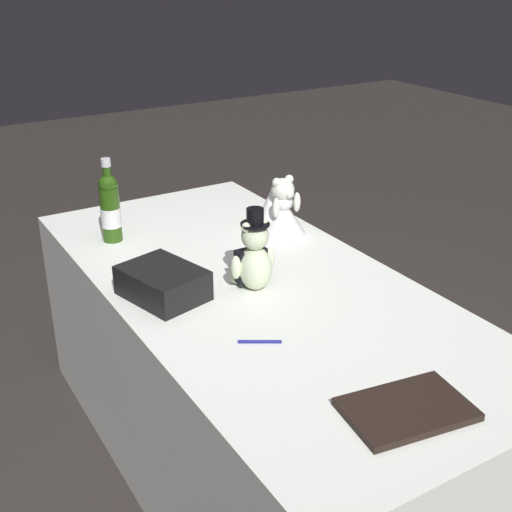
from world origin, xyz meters
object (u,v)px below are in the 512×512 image
at_px(guestbook, 407,409).
at_px(teddy_bear_groom, 254,258).
at_px(teddy_bear_bride, 280,209).
at_px(signing_pen, 262,342).
at_px(gift_case_black, 163,283).
at_px(champagne_bottle, 110,207).

bearing_deg(guestbook, teddy_bear_groom, -173.46).
distance_m(teddy_bear_groom, teddy_bear_bride, 0.48).
bearing_deg(teddy_bear_groom, teddy_bear_bride, 136.74).
bearing_deg(teddy_bear_groom, guestbook, -1.90).
relative_size(teddy_bear_bride, signing_pen, 2.01).
distance_m(teddy_bear_bride, gift_case_black, 0.66).
height_order(teddy_bear_bride, champagne_bottle, champagne_bottle).
bearing_deg(teddy_bear_bride, guestbook, -17.80).
bearing_deg(guestbook, champagne_bottle, -161.92).
bearing_deg(champagne_bottle, signing_pen, 6.15).
xyz_separation_m(teddy_bear_groom, champagne_bottle, (-0.61, -0.26, 0.03)).
relative_size(teddy_bear_bride, guestbook, 0.77).
bearing_deg(teddy_bear_bride, gift_case_black, -67.08).
relative_size(champagne_bottle, gift_case_black, 1.06).
relative_size(teddy_bear_groom, teddy_bear_bride, 1.19).
relative_size(teddy_bear_groom, champagne_bottle, 0.86).
xyz_separation_m(signing_pen, gift_case_black, (-0.40, -0.12, 0.04)).
height_order(teddy_bear_groom, champagne_bottle, champagne_bottle).
distance_m(teddy_bear_bride, champagne_bottle, 0.64).
height_order(teddy_bear_bride, guestbook, teddy_bear_bride).
bearing_deg(gift_case_black, teddy_bear_bride, 112.92).
relative_size(teddy_bear_bride, gift_case_black, 0.77).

